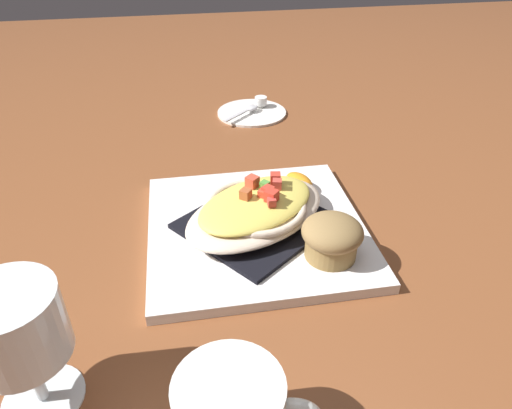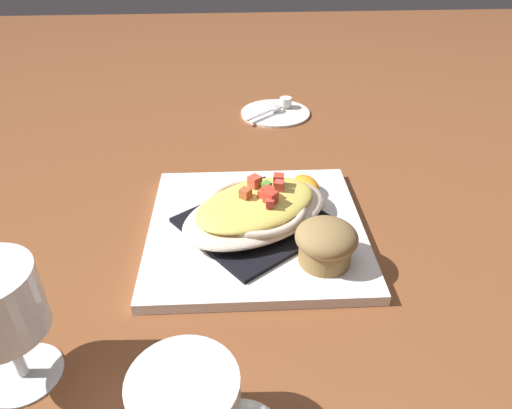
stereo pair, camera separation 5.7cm
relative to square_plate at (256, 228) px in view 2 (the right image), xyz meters
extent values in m
plane|color=brown|center=(0.00, 0.00, -0.01)|extent=(2.60, 2.60, 0.00)
cube|color=white|center=(0.00, 0.00, 0.00)|extent=(0.27, 0.27, 0.01)
cube|color=black|center=(0.00, 0.00, 0.01)|extent=(0.22, 0.22, 0.01)
ellipsoid|color=beige|center=(0.00, 0.00, 0.03)|extent=(0.23, 0.21, 0.03)
torus|color=beige|center=(0.00, 0.00, 0.03)|extent=(0.17, 0.17, 0.01)
ellipsoid|color=#E6D15A|center=(0.00, 0.00, 0.04)|extent=(0.19, 0.17, 0.02)
cube|color=#55983D|center=(0.01, 0.02, 0.05)|extent=(0.01, 0.01, 0.01)
cube|color=#D04138|center=(0.01, -0.02, 0.05)|extent=(0.01, 0.01, 0.01)
cube|color=red|center=(0.03, 0.03, 0.05)|extent=(0.01, 0.01, 0.01)
cube|color=#D34B35|center=(0.00, 0.03, 0.05)|extent=(0.02, 0.02, 0.01)
cube|color=red|center=(0.02, -0.01, 0.05)|extent=(0.02, 0.02, 0.01)
cube|color=#B4582F|center=(-0.01, 0.00, 0.05)|extent=(0.02, 0.02, 0.01)
cube|color=red|center=(0.01, 0.00, 0.05)|extent=(0.02, 0.02, 0.01)
cube|color=#D8472F|center=(0.01, 0.00, 0.05)|extent=(0.01, 0.01, 0.01)
cube|color=#D8463A|center=(0.03, 0.02, 0.05)|extent=(0.01, 0.01, 0.01)
cylinder|color=olive|center=(0.07, -0.08, 0.02)|extent=(0.06, 0.06, 0.03)
ellipsoid|color=olive|center=(0.07, -0.08, 0.04)|extent=(0.07, 0.07, 0.03)
ellipsoid|color=#4C0F23|center=(0.07, -0.08, 0.05)|extent=(0.03, 0.03, 0.01)
ellipsoid|color=#481E65|center=(0.07, 0.08, 0.01)|extent=(0.06, 0.05, 0.01)
ellipsoid|color=orange|center=(0.08, 0.07, 0.02)|extent=(0.05, 0.06, 0.02)
cylinder|color=white|center=(-0.22, -0.20, 0.00)|extent=(0.07, 0.07, 0.00)
cylinder|color=white|center=(-0.22, -0.20, 0.03)|extent=(0.01, 0.01, 0.06)
cylinder|color=white|center=(0.06, 0.38, 0.00)|extent=(0.13, 0.13, 0.01)
ellipsoid|color=silver|center=(0.06, 0.38, 0.01)|extent=(0.04, 0.04, 0.01)
cube|color=silver|center=(0.03, 0.35, 0.01)|extent=(0.06, 0.05, 0.00)
cylinder|color=white|center=(0.08, 0.40, 0.01)|extent=(0.02, 0.02, 0.02)
camera|label=1|loc=(-0.09, -0.47, 0.36)|focal=32.83mm
camera|label=2|loc=(-0.03, -0.48, 0.36)|focal=32.83mm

